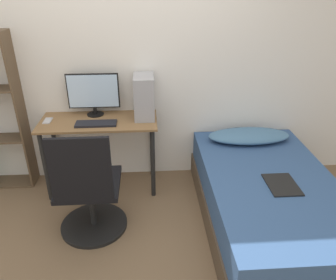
# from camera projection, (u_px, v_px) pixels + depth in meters

# --- Properties ---
(ground_plane) EXTENTS (14.00, 14.00, 0.00)m
(ground_plane) POSITION_uv_depth(u_px,v_px,m) (128.00, 266.00, 2.54)
(ground_plane) COLOR brown
(wall_back) EXTENTS (8.00, 0.05, 2.50)m
(wall_back) POSITION_uv_depth(u_px,v_px,m) (127.00, 63.00, 3.22)
(wall_back) COLOR silver
(wall_back) RESTS_ON ground_plane
(desk) EXTENTS (1.13, 0.50, 0.76)m
(desk) POSITION_uv_depth(u_px,v_px,m) (100.00, 132.00, 3.24)
(desk) COLOR brown
(desk) RESTS_ON ground_plane
(office_chair) EXTENTS (0.59, 0.59, 1.00)m
(office_chair) POSITION_uv_depth(u_px,v_px,m) (89.00, 196.00, 2.73)
(office_chair) COLOR black
(office_chair) RESTS_ON ground_plane
(bed) EXTENTS (1.10, 1.92, 0.49)m
(bed) POSITION_uv_depth(u_px,v_px,m) (268.00, 202.00, 2.87)
(bed) COLOR #4C3D2D
(bed) RESTS_ON ground_plane
(pillow) EXTENTS (0.83, 0.36, 0.11)m
(pillow) POSITION_uv_depth(u_px,v_px,m) (249.00, 136.00, 3.35)
(pillow) COLOR teal
(pillow) RESTS_ON bed
(magazine) EXTENTS (0.24, 0.32, 0.01)m
(magazine) POSITION_uv_depth(u_px,v_px,m) (282.00, 185.00, 2.65)
(magazine) COLOR black
(magazine) RESTS_ON bed
(monitor) EXTENTS (0.51, 0.17, 0.42)m
(monitor) POSITION_uv_depth(u_px,v_px,m) (93.00, 93.00, 3.21)
(monitor) COLOR black
(monitor) RESTS_ON desk
(keyboard) EXTENTS (0.38, 0.15, 0.02)m
(keyboard) POSITION_uv_depth(u_px,v_px,m) (96.00, 124.00, 3.08)
(keyboard) COLOR black
(keyboard) RESTS_ON desk
(pc_tower) EXTENTS (0.19, 0.33, 0.42)m
(pc_tower) POSITION_uv_depth(u_px,v_px,m) (144.00, 97.00, 3.17)
(pc_tower) COLOR #99999E
(pc_tower) RESTS_ON desk
(phone) EXTENTS (0.07, 0.14, 0.01)m
(phone) POSITION_uv_depth(u_px,v_px,m) (48.00, 121.00, 3.16)
(phone) COLOR #B7B7BC
(phone) RESTS_ON desk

